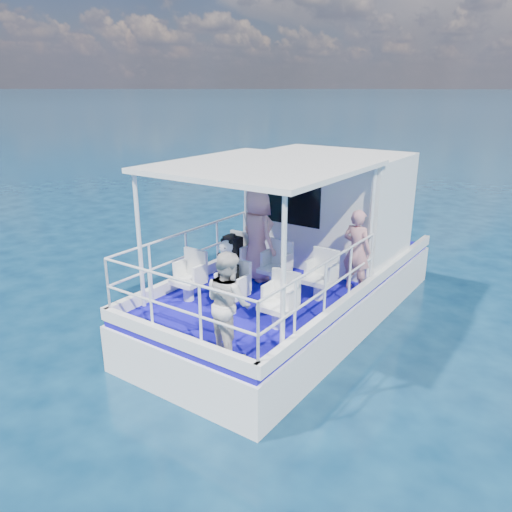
# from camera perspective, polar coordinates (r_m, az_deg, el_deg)

# --- Properties ---
(ground) EXTENTS (2000.00, 2000.00, 0.00)m
(ground) POSITION_cam_1_polar(r_m,az_deg,el_deg) (9.29, 1.36, -9.14)
(ground) COLOR #08233D
(ground) RESTS_ON ground
(hull) EXTENTS (3.00, 7.00, 1.60)m
(hull) POSITION_cam_1_polar(r_m,az_deg,el_deg) (10.05, 4.54, -6.92)
(hull) COLOR white
(hull) RESTS_ON ground
(deck) EXTENTS (2.90, 6.90, 0.10)m
(deck) POSITION_cam_1_polar(r_m,az_deg,el_deg) (9.72, 4.67, -2.40)
(deck) COLOR #120A8F
(deck) RESTS_ON hull
(cabin) EXTENTS (2.85, 2.00, 2.20)m
(cabin) POSITION_cam_1_polar(r_m,az_deg,el_deg) (10.48, 8.45, 5.62)
(cabin) COLOR white
(cabin) RESTS_ON deck
(canopy) EXTENTS (3.00, 3.20, 0.08)m
(canopy) POSITION_cam_1_polar(r_m,az_deg,el_deg) (8.13, 0.75, 10.22)
(canopy) COLOR white
(canopy) RESTS_ON cabin
(canopy_posts) EXTENTS (2.77, 2.97, 2.20)m
(canopy_posts) POSITION_cam_1_polar(r_m,az_deg,el_deg) (8.34, 0.52, 2.41)
(canopy_posts) COLOR white
(canopy_posts) RESTS_ON deck
(railings) EXTENTS (2.84, 3.59, 1.00)m
(railings) POSITION_cam_1_polar(r_m,az_deg,el_deg) (8.28, -0.76, -2.09)
(railings) COLOR white
(railings) RESTS_ON deck
(seat_port_fwd) EXTENTS (0.48, 0.46, 0.38)m
(seat_port_fwd) POSITION_cam_1_polar(r_m,az_deg,el_deg) (9.47, -2.46, -1.36)
(seat_port_fwd) COLOR white
(seat_port_fwd) RESTS_ON deck
(seat_center_fwd) EXTENTS (0.48, 0.46, 0.38)m
(seat_center_fwd) POSITION_cam_1_polar(r_m,az_deg,el_deg) (8.99, 2.12, -2.49)
(seat_center_fwd) COLOR white
(seat_center_fwd) RESTS_ON deck
(seat_stbd_fwd) EXTENTS (0.48, 0.46, 0.38)m
(seat_stbd_fwd) POSITION_cam_1_polar(r_m,az_deg,el_deg) (8.57, 7.19, -3.72)
(seat_stbd_fwd) COLOR white
(seat_stbd_fwd) RESTS_ON deck
(seat_port_aft) EXTENTS (0.48, 0.46, 0.38)m
(seat_port_aft) POSITION_cam_1_polar(r_m,az_deg,el_deg) (8.55, -7.74, -3.82)
(seat_port_aft) COLOR white
(seat_port_aft) RESTS_ON deck
(seat_center_aft) EXTENTS (0.48, 0.46, 0.38)m
(seat_center_aft) POSITION_cam_1_polar(r_m,az_deg,el_deg) (8.01, -2.94, -5.26)
(seat_center_aft) COLOR white
(seat_center_aft) RESTS_ON deck
(seat_stbd_aft) EXTENTS (0.48, 0.46, 0.38)m
(seat_stbd_aft) POSITION_cam_1_polar(r_m,az_deg,el_deg) (7.54, 2.52, -6.86)
(seat_stbd_aft) COLOR white
(seat_stbd_aft) RESTS_ON deck
(passenger_port_fwd) EXTENTS (0.77, 0.66, 1.72)m
(passenger_port_fwd) POSITION_cam_1_polar(r_m,az_deg,el_deg) (9.20, 0.15, 2.45)
(passenger_port_fwd) COLOR pink
(passenger_port_fwd) RESTS_ON deck
(passenger_stbd_fwd) EXTENTS (0.58, 0.42, 1.47)m
(passenger_stbd_fwd) POSITION_cam_1_polar(r_m,az_deg,el_deg) (8.89, 11.43, 0.62)
(passenger_stbd_fwd) COLOR #CB8389
(passenger_stbd_fwd) RESTS_ON deck
(passenger_stbd_aft) EXTENTS (0.85, 0.77, 1.43)m
(passenger_stbd_aft) POSITION_cam_1_polar(r_m,az_deg,el_deg) (6.70, -3.18, -5.35)
(passenger_stbd_aft) COLOR beige
(passenger_stbd_aft) RESTS_ON deck
(backpack_port) EXTENTS (0.34, 0.19, 0.44)m
(backpack_port) POSITION_cam_1_polar(r_m,az_deg,el_deg) (9.31, -2.66, 0.94)
(backpack_port) COLOR black
(backpack_port) RESTS_ON seat_port_fwd
(backpack_center) EXTENTS (0.29, 0.17, 0.44)m
(backpack_center) POSITION_cam_1_polar(r_m,az_deg,el_deg) (7.87, -3.15, -2.47)
(backpack_center) COLOR black
(backpack_center) RESTS_ON seat_center_aft
(compact_camera) EXTENTS (0.10, 0.06, 0.06)m
(compact_camera) POSITION_cam_1_polar(r_m,az_deg,el_deg) (9.22, -2.70, 2.40)
(compact_camera) COLOR black
(compact_camera) RESTS_ON backpack_port
(panda) EXTENTS (0.27, 0.22, 0.41)m
(panda) POSITION_cam_1_polar(r_m,az_deg,el_deg) (7.74, -3.33, 0.49)
(panda) COLOR silver
(panda) RESTS_ON backpack_center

